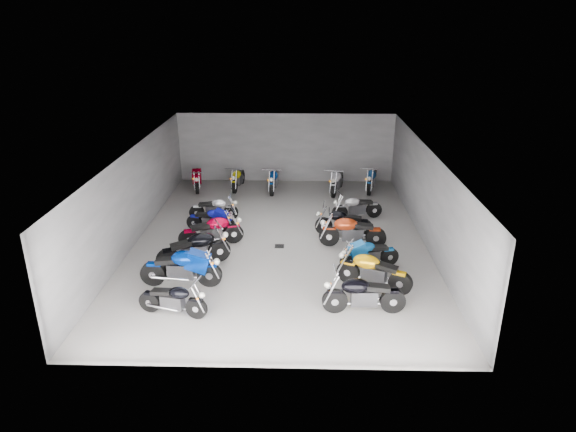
% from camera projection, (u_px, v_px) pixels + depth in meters
% --- Properties ---
extents(ground, '(14.00, 14.00, 0.00)m').
position_uv_depth(ground, '(280.00, 240.00, 17.99)').
color(ground, '#9A9792').
rests_on(ground, ground).
extents(wall_back, '(10.00, 0.10, 3.20)m').
position_uv_depth(wall_back, '(286.00, 148.00, 23.92)').
color(wall_back, gray).
rests_on(wall_back, ground).
extents(wall_left, '(0.10, 14.00, 3.20)m').
position_uv_depth(wall_left, '(134.00, 196.00, 17.53)').
color(wall_left, gray).
rests_on(wall_left, ground).
extents(wall_right, '(0.10, 14.00, 3.20)m').
position_uv_depth(wall_right, '(428.00, 199.00, 17.29)').
color(wall_right, gray).
rests_on(wall_right, ground).
extents(ceiling, '(10.00, 14.00, 0.04)m').
position_uv_depth(ceiling, '(280.00, 151.00, 16.82)').
color(ceiling, black).
rests_on(ceiling, wall_back).
extents(drain_grate, '(0.32, 0.32, 0.01)m').
position_uv_depth(drain_grate, '(279.00, 246.00, 17.52)').
color(drain_grate, black).
rests_on(drain_grate, ground).
extents(motorcycle_left_a, '(1.90, 0.58, 0.84)m').
position_uv_depth(motorcycle_left_a, '(173.00, 299.00, 13.35)').
color(motorcycle_left_a, black).
rests_on(motorcycle_left_a, ground).
extents(motorcycle_left_b, '(2.38, 0.47, 1.05)m').
position_uv_depth(motorcycle_left_b, '(182.00, 268.00, 14.77)').
color(motorcycle_left_b, black).
rests_on(motorcycle_left_b, ground).
extents(motorcycle_left_c, '(2.20, 1.13, 1.03)m').
position_uv_depth(motorcycle_left_c, '(195.00, 249.00, 15.99)').
color(motorcycle_left_c, black).
rests_on(motorcycle_left_c, ground).
extents(motorcycle_left_d, '(2.15, 0.89, 0.98)m').
position_uv_depth(motorcycle_left_d, '(212.00, 231.00, 17.40)').
color(motorcycle_left_d, black).
rests_on(motorcycle_left_d, ground).
extents(motorcycle_left_e, '(1.84, 0.53, 0.82)m').
position_uv_depth(motorcycle_left_e, '(211.00, 220.00, 18.60)').
color(motorcycle_left_e, black).
rests_on(motorcycle_left_e, ground).
extents(motorcycle_left_f, '(1.89, 0.37, 0.83)m').
position_uv_depth(motorcycle_left_f, '(214.00, 208.00, 19.67)').
color(motorcycle_left_f, black).
rests_on(motorcycle_left_f, ground).
extents(motorcycle_right_a, '(2.21, 0.44, 0.97)m').
position_uv_depth(motorcycle_right_a, '(363.00, 295.00, 13.45)').
color(motorcycle_right_a, black).
rests_on(motorcycle_right_a, ground).
extents(motorcycle_right_b, '(2.10, 1.07, 0.99)m').
position_uv_depth(motorcycle_right_b, '(373.00, 271.00, 14.67)').
color(motorcycle_right_b, black).
rests_on(motorcycle_right_b, ground).
extents(motorcycle_right_c, '(1.89, 0.67, 0.85)m').
position_uv_depth(motorcycle_right_c, '(369.00, 254.00, 15.88)').
color(motorcycle_right_c, black).
rests_on(motorcycle_right_c, ground).
extents(motorcycle_right_d, '(2.28, 0.47, 1.00)m').
position_uv_depth(motorcycle_right_d, '(352.00, 231.00, 17.33)').
color(motorcycle_right_d, black).
rests_on(motorcycle_right_d, ground).
extents(motorcycle_right_e, '(2.06, 0.47, 0.91)m').
position_uv_depth(motorcycle_right_e, '(343.00, 222.00, 18.25)').
color(motorcycle_right_e, black).
rests_on(motorcycle_right_e, ground).
extents(motorcycle_right_f, '(1.97, 0.61, 0.88)m').
position_uv_depth(motorcycle_right_f, '(356.00, 207.00, 19.73)').
color(motorcycle_right_f, black).
rests_on(motorcycle_right_f, ground).
extents(motorcycle_back_a, '(0.53, 2.15, 0.95)m').
position_uv_depth(motorcycle_back_a, '(198.00, 178.00, 23.17)').
color(motorcycle_back_a, black).
rests_on(motorcycle_back_a, ground).
extents(motorcycle_back_b, '(0.46, 2.04, 0.90)m').
position_uv_depth(motorcycle_back_b, '(238.00, 178.00, 23.22)').
color(motorcycle_back_b, black).
rests_on(motorcycle_back_b, ground).
extents(motorcycle_back_c, '(0.46, 2.19, 0.96)m').
position_uv_depth(motorcycle_back_c, '(274.00, 180.00, 22.90)').
color(motorcycle_back_c, black).
rests_on(motorcycle_back_c, ground).
extents(motorcycle_back_e, '(0.71, 2.18, 0.97)m').
position_uv_depth(motorcycle_back_e, '(337.00, 181.00, 22.69)').
color(motorcycle_back_e, black).
rests_on(motorcycle_back_e, ground).
extents(motorcycle_back_f, '(0.70, 2.19, 0.98)m').
position_uv_depth(motorcycle_back_f, '(372.00, 179.00, 22.97)').
color(motorcycle_back_f, black).
rests_on(motorcycle_back_f, ground).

